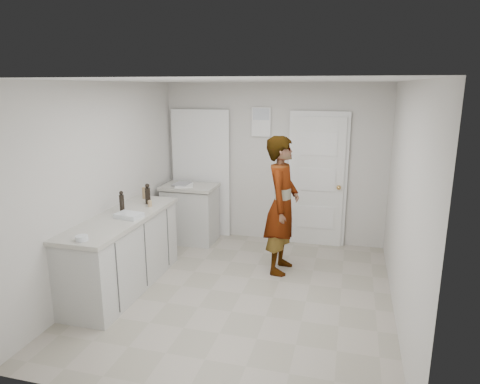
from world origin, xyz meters
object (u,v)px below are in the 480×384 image
(cake_mix_box, at_px, (146,193))
(person, at_px, (282,205))
(oil_cruet_b, at_px, (122,202))
(baking_dish, at_px, (129,216))
(egg_bowl, at_px, (82,238))
(oil_cruet_a, at_px, (148,194))
(spice_jar, at_px, (150,204))

(cake_mix_box, bearing_deg, person, 3.13)
(oil_cruet_b, height_order, baking_dish, oil_cruet_b)
(egg_bowl, bearing_deg, cake_mix_box, 94.39)
(oil_cruet_a, bearing_deg, person, 13.50)
(cake_mix_box, xyz_separation_m, oil_cruet_a, (0.15, -0.24, 0.05))
(oil_cruet_a, height_order, baking_dish, oil_cruet_a)
(cake_mix_box, height_order, oil_cruet_b, oil_cruet_b)
(cake_mix_box, distance_m, baking_dish, 0.88)
(person, relative_size, baking_dish, 5.54)
(person, distance_m, cake_mix_box, 1.88)
(oil_cruet_b, bearing_deg, oil_cruet_a, 72.03)
(person, distance_m, spice_jar, 1.72)
(person, xyz_separation_m, oil_cruet_b, (-1.86, -0.84, 0.14))
(oil_cruet_a, xyz_separation_m, baking_dish, (0.06, -0.61, -0.11))
(oil_cruet_b, xyz_separation_m, egg_bowl, (0.12, -1.01, -0.10))
(cake_mix_box, bearing_deg, baking_dish, -78.84)
(egg_bowl, bearing_deg, person, 46.66)
(baking_dish, distance_m, egg_bowl, 0.82)
(oil_cruet_b, distance_m, egg_bowl, 1.02)
(spice_jar, bearing_deg, cake_mix_box, 123.07)
(oil_cruet_a, bearing_deg, spice_jar, -53.88)
(cake_mix_box, height_order, spice_jar, cake_mix_box)
(oil_cruet_b, bearing_deg, baking_dish, -44.27)
(cake_mix_box, height_order, oil_cruet_a, oil_cruet_a)
(cake_mix_box, bearing_deg, spice_jar, -59.15)
(cake_mix_box, distance_m, oil_cruet_a, 0.28)
(cake_mix_box, relative_size, spice_jar, 1.98)
(oil_cruet_a, distance_m, baking_dish, 0.62)
(oil_cruet_a, relative_size, egg_bowl, 2.16)
(baking_dish, bearing_deg, egg_bowl, -95.18)
(person, distance_m, baking_dish, 1.96)
(oil_cruet_b, bearing_deg, spice_jar, 54.26)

